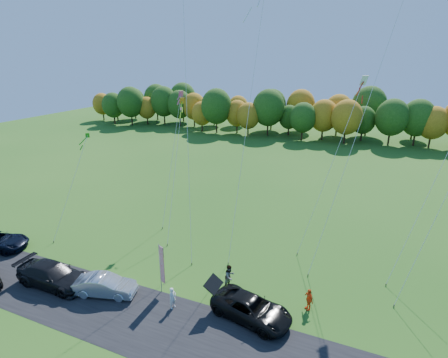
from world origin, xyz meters
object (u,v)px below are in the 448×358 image
at_px(silver_sedan, 105,285).
at_px(person_east, 309,299).
at_px(black_suv, 251,308).
at_px(feather_flag, 161,264).

distance_m(silver_sedan, person_east, 14.73).
bearing_deg(black_suv, feather_flag, 102.42).
relative_size(black_suv, person_east, 3.41).
relative_size(person_east, feather_flag, 0.41).
distance_m(silver_sedan, feather_flag, 4.56).
relative_size(silver_sedan, person_east, 2.79).
bearing_deg(person_east, silver_sedan, -115.44).
distance_m(black_suv, person_east, 4.13).
relative_size(black_suv, feather_flag, 1.38).
bearing_deg(feather_flag, black_suv, -0.05).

